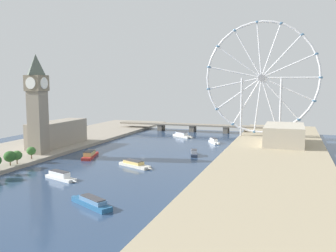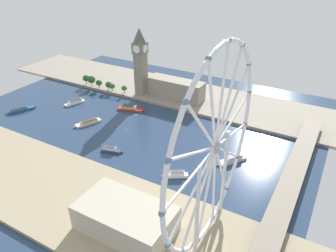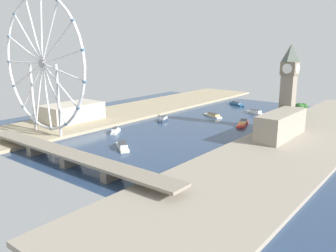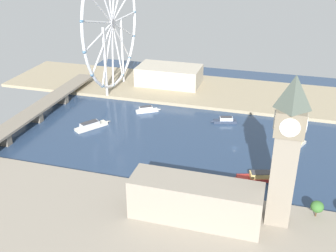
{
  "view_description": "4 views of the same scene",
  "coord_description": "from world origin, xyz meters",
  "px_view_note": "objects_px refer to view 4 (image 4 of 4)",
  "views": [
    {
      "loc": [
        124.86,
        -302.6,
        63.99
      ],
      "look_at": [
        -4.8,
        85.71,
        17.05
      ],
      "focal_mm": 39.76,
      "sensor_mm": 36.0,
      "label": 1
    },
    {
      "loc": [
        248.45,
        193.83,
        176.83
      ],
      "look_at": [
        -8.15,
        47.99,
        12.83
      ],
      "focal_mm": 35.18,
      "sensor_mm": 36.0,
      "label": 2
    },
    {
      "loc": [
        -210.38,
        323.87,
        88.65
      ],
      "look_at": [
        -16.85,
        81.2,
        15.32
      ],
      "focal_mm": 37.36,
      "sensor_mm": 36.0,
      "label": 3
    },
    {
      "loc": [
        -277.14,
        -27.1,
        149.75
      ],
      "look_at": [
        -16.68,
        48.64,
        19.84
      ],
      "focal_mm": 43.22,
      "sensor_mm": 36.0,
      "label": 4
    }
  ],
  "objects_px": {
    "tour_boat_3": "(225,120)",
    "tour_boat_6": "(261,177)",
    "ferris_wheel": "(112,23)",
    "clock_tower": "(286,150)",
    "riverside_hall": "(169,75)",
    "tour_boat_5": "(294,146)",
    "tour_boat_1": "(147,110)",
    "parliament_block": "(195,201)",
    "tour_boat_0": "(91,125)",
    "river_bridge": "(33,113)"
  },
  "relations": [
    {
      "from": "tour_boat_3",
      "to": "tour_boat_6",
      "type": "relative_size",
      "value": 0.64
    },
    {
      "from": "ferris_wheel",
      "to": "tour_boat_3",
      "type": "bearing_deg",
      "value": -111.14
    },
    {
      "from": "clock_tower",
      "to": "ferris_wheel",
      "type": "height_order",
      "value": "ferris_wheel"
    },
    {
      "from": "riverside_hall",
      "to": "tour_boat_5",
      "type": "height_order",
      "value": "riverside_hall"
    },
    {
      "from": "tour_boat_1",
      "to": "tour_boat_3",
      "type": "height_order",
      "value": "tour_boat_1"
    },
    {
      "from": "parliament_block",
      "to": "tour_boat_0",
      "type": "bearing_deg",
      "value": 49.18
    },
    {
      "from": "ferris_wheel",
      "to": "clock_tower",
      "type": "bearing_deg",
      "value": -135.43
    },
    {
      "from": "parliament_block",
      "to": "ferris_wheel",
      "type": "xyz_separation_m",
      "value": [
        185.87,
        126.79,
        54.99
      ]
    },
    {
      "from": "parliament_block",
      "to": "tour_boat_3",
      "type": "distance_m",
      "value": 139.21
    },
    {
      "from": "parliament_block",
      "to": "riverside_hall",
      "type": "bearing_deg",
      "value": 19.73
    },
    {
      "from": "riverside_hall",
      "to": "tour_boat_1",
      "type": "height_order",
      "value": "riverside_hall"
    },
    {
      "from": "riverside_hall",
      "to": "parliament_block",
      "type": "bearing_deg",
      "value": -160.27
    },
    {
      "from": "tour_boat_0",
      "to": "tour_boat_6",
      "type": "relative_size",
      "value": 0.83
    },
    {
      "from": "riverside_hall",
      "to": "tour_boat_0",
      "type": "bearing_deg",
      "value": 163.34
    },
    {
      "from": "tour_boat_0",
      "to": "tour_boat_1",
      "type": "height_order",
      "value": "tour_boat_0"
    },
    {
      "from": "riverside_hall",
      "to": "tour_boat_6",
      "type": "bearing_deg",
      "value": -145.43
    },
    {
      "from": "riverside_hall",
      "to": "tour_boat_1",
      "type": "relative_size",
      "value": 2.98
    },
    {
      "from": "tour_boat_3",
      "to": "tour_boat_6",
      "type": "distance_m",
      "value": 91.41
    },
    {
      "from": "tour_boat_0",
      "to": "tour_boat_3",
      "type": "height_order",
      "value": "tour_boat_0"
    },
    {
      "from": "parliament_block",
      "to": "tour_boat_0",
      "type": "height_order",
      "value": "parliament_block"
    },
    {
      "from": "ferris_wheel",
      "to": "river_bridge",
      "type": "relative_size",
      "value": 0.64
    },
    {
      "from": "tour_boat_5",
      "to": "clock_tower",
      "type": "bearing_deg",
      "value": -160.91
    },
    {
      "from": "clock_tower",
      "to": "parliament_block",
      "type": "distance_m",
      "value": 56.7
    },
    {
      "from": "clock_tower",
      "to": "tour_boat_3",
      "type": "distance_m",
      "value": 143.43
    },
    {
      "from": "parliament_block",
      "to": "tour_boat_5",
      "type": "height_order",
      "value": "parliament_block"
    },
    {
      "from": "tour_boat_3",
      "to": "tour_boat_5",
      "type": "bearing_deg",
      "value": 135.32
    },
    {
      "from": "river_bridge",
      "to": "tour_boat_5",
      "type": "bearing_deg",
      "value": -87.05
    },
    {
      "from": "tour_boat_3",
      "to": "tour_boat_6",
      "type": "xyz_separation_m",
      "value": [
        -83.53,
        -37.13,
        0.24
      ]
    },
    {
      "from": "tour_boat_3",
      "to": "parliament_block",
      "type": "bearing_deg",
      "value": 76.07
    },
    {
      "from": "clock_tower",
      "to": "parliament_block",
      "type": "height_order",
      "value": "clock_tower"
    },
    {
      "from": "clock_tower",
      "to": "tour_boat_0",
      "type": "bearing_deg",
      "value": 61.56
    },
    {
      "from": "clock_tower",
      "to": "tour_boat_1",
      "type": "xyz_separation_m",
      "value": [
        130.17,
        122.01,
        -45.42
      ]
    },
    {
      "from": "river_bridge",
      "to": "tour_boat_0",
      "type": "relative_size",
      "value": 6.88
    },
    {
      "from": "tour_boat_1",
      "to": "tour_boat_3",
      "type": "distance_m",
      "value": 72.89
    },
    {
      "from": "ferris_wheel",
      "to": "parliament_block",
      "type": "bearing_deg",
      "value": -145.7
    },
    {
      "from": "river_bridge",
      "to": "tour_boat_6",
      "type": "bearing_deg",
      "value": -101.39
    },
    {
      "from": "ferris_wheel",
      "to": "tour_boat_0",
      "type": "relative_size",
      "value": 4.39
    },
    {
      "from": "clock_tower",
      "to": "tour_boat_3",
      "type": "bearing_deg",
      "value": 21.2
    },
    {
      "from": "parliament_block",
      "to": "clock_tower",
      "type": "bearing_deg",
      "value": -75.3
    },
    {
      "from": "parliament_block",
      "to": "riverside_hall",
      "type": "xyz_separation_m",
      "value": [
        213.61,
        76.62,
        -2.21
      ]
    },
    {
      "from": "parliament_block",
      "to": "ferris_wheel",
      "type": "relative_size",
      "value": 0.56
    },
    {
      "from": "clock_tower",
      "to": "riverside_hall",
      "type": "height_order",
      "value": "clock_tower"
    },
    {
      "from": "riverside_hall",
      "to": "river_bridge",
      "type": "bearing_deg",
      "value": 142.88
    },
    {
      "from": "clock_tower",
      "to": "riverside_hall",
      "type": "relative_size",
      "value": 1.3
    },
    {
      "from": "ferris_wheel",
      "to": "tour_boat_5",
      "type": "distance_m",
      "value": 208.57
    },
    {
      "from": "ferris_wheel",
      "to": "riverside_hall",
      "type": "height_order",
      "value": "ferris_wheel"
    },
    {
      "from": "tour_boat_6",
      "to": "tour_boat_1",
      "type": "bearing_deg",
      "value": -54.62
    },
    {
      "from": "parliament_block",
      "to": "tour_boat_0",
      "type": "xyz_separation_m",
      "value": [
        96.45,
        111.67,
        -12.56
      ]
    },
    {
      "from": "tour_boat_0",
      "to": "tour_boat_6",
      "type": "height_order",
      "value": "tour_boat_6"
    },
    {
      "from": "parliament_block",
      "to": "river_bridge",
      "type": "xyz_separation_m",
      "value": [
        95.11,
        166.29,
        -7.09
      ]
    }
  ]
}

